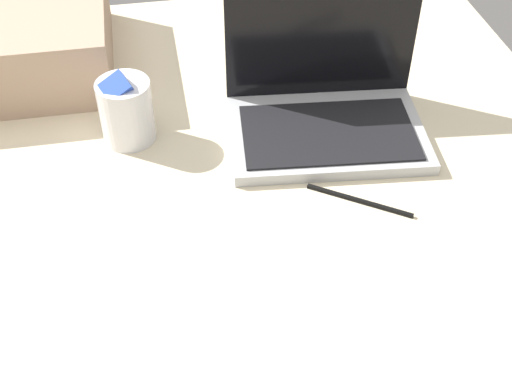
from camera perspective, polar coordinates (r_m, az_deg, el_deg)
bed_mattress at (r=110.60cm, az=-16.11°, el=-6.76°), size 180.00×140.00×18.00cm
laptop at (r=117.20cm, az=5.84°, el=7.24°), size 34.96×25.91×23.00cm
snack_cup at (r=115.33cm, az=-10.89°, el=6.79°), size 9.00×9.00×13.66cm
charger_cable at (r=105.61cm, az=8.70°, el=-0.74°), size 14.47×9.94×0.60cm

